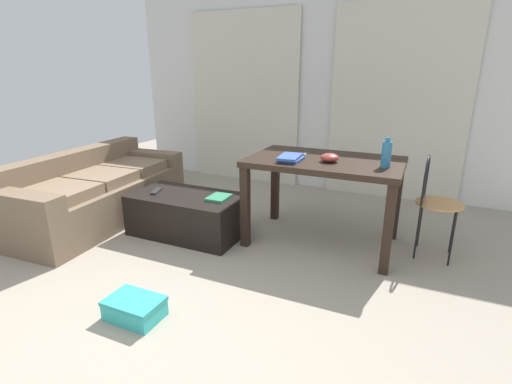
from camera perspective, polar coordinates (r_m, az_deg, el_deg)
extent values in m
plane|color=gray|center=(3.29, -2.17, -8.95)|extent=(8.37, 8.37, 0.00)
cube|color=silver|center=(4.94, 9.26, 16.12)|extent=(5.07, 0.10, 2.69)
cube|color=beige|center=(5.22, -1.78, 13.79)|extent=(1.52, 0.03, 2.21)
cube|color=beige|center=(4.70, 20.57, 12.22)|extent=(1.52, 0.03, 2.21)
cube|color=brown|center=(4.22, -22.49, -1.17)|extent=(0.95, 1.98, 0.40)
cube|color=brown|center=(4.35, -26.08, 3.62)|extent=(0.32, 1.94, 0.29)
cube|color=brown|center=(4.78, -15.91, 5.10)|extent=(0.84, 0.25, 0.15)
cube|color=brown|center=(3.61, -32.24, -1.20)|extent=(0.84, 0.25, 0.15)
cube|color=#7D664F|center=(4.49, -18.03, 3.75)|extent=(0.62, 0.52, 0.10)
cube|color=#7D664F|center=(4.12, -22.39, 2.03)|extent=(0.62, 0.52, 0.10)
cube|color=#7D664F|center=(3.78, -27.55, -0.03)|extent=(0.62, 0.52, 0.10)
cube|color=black|center=(3.61, -10.28, -3.32)|extent=(1.03, 0.57, 0.39)
cube|color=black|center=(3.27, 10.36, 4.50)|extent=(1.27, 0.80, 0.05)
cube|color=black|center=(3.26, -1.64, -2.31)|extent=(0.07, 0.07, 0.72)
cube|color=black|center=(2.97, 19.28, -5.45)|extent=(0.07, 0.07, 0.72)
cube|color=black|center=(3.86, 2.91, 0.98)|extent=(0.07, 0.07, 0.72)
cube|color=black|center=(3.62, 20.43, -1.34)|extent=(0.07, 0.07, 0.72)
cylinder|color=#B7844C|center=(3.38, 25.96, -1.58)|extent=(0.36, 0.36, 0.02)
cylinder|color=black|center=(3.34, 27.48, -6.36)|extent=(0.02, 0.02, 0.45)
cylinder|color=black|center=(3.58, 27.56, -4.81)|extent=(0.02, 0.02, 0.45)
cylinder|color=black|center=(3.34, 23.13, -5.73)|extent=(0.02, 0.02, 0.45)
cylinder|color=black|center=(3.58, 23.52, -4.22)|extent=(0.02, 0.02, 0.45)
torus|color=black|center=(3.32, 24.27, 2.11)|extent=(0.04, 0.36, 0.36)
cylinder|color=black|center=(3.20, 23.83, -0.28)|extent=(0.02, 0.02, 0.20)
cylinder|color=black|center=(3.50, 24.25, 1.15)|extent=(0.02, 0.02, 0.20)
cylinder|color=teal|center=(3.08, 19.06, 5.33)|extent=(0.07, 0.07, 0.20)
cylinder|color=teal|center=(3.05, 19.28, 7.46)|extent=(0.04, 0.04, 0.04)
ellipsoid|color=#9E3833|center=(3.16, 11.05, 5.12)|extent=(0.15, 0.15, 0.07)
cube|color=#33519E|center=(3.16, 5.40, 4.90)|extent=(0.16, 0.23, 0.02)
cube|color=#33519E|center=(3.16, 5.11, 5.32)|extent=(0.18, 0.29, 0.02)
cube|color=#9EA0A5|center=(3.42, 7.44, 5.70)|extent=(0.03, 0.08, 0.00)
torus|color=#3372B2|center=(3.47, 7.48, 5.91)|extent=(0.03, 0.03, 0.00)
cube|color=#9EA0A5|center=(3.42, 7.17, 5.73)|extent=(0.02, 0.08, 0.00)
torus|color=#3372B2|center=(3.47, 7.61, 5.90)|extent=(0.03, 0.03, 0.00)
cube|color=#232326|center=(3.69, -14.80, 0.14)|extent=(0.10, 0.19, 0.02)
cube|color=#2D7F56|center=(3.40, -5.62, -0.82)|extent=(0.18, 0.23, 0.02)
cube|color=#33B2AD|center=(2.59, -17.79, -16.58)|extent=(0.34, 0.23, 0.11)
cube|color=teal|center=(2.56, -17.93, -15.35)|extent=(0.35, 0.24, 0.02)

